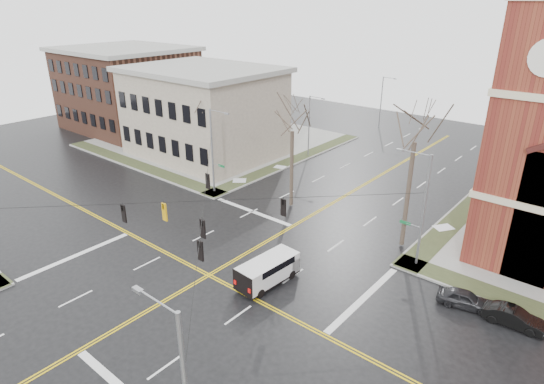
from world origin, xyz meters
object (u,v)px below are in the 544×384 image
Objects in this scene: cargo_van at (270,268)px; parked_car_a at (465,299)px; signal_pole_ne at (422,207)px; signal_pole_nw at (213,149)px; streetlight_north_a at (310,124)px; tree_nw_far at (212,106)px; streetlight_north_b at (382,100)px; tree_ne at (415,135)px; tree_nw_near at (292,126)px; parked_car_b at (514,317)px.

parked_car_a is (12.06, 6.24, -0.53)m from cargo_van.
signal_pole_ne is 22.64m from signal_pole_nw.
streetlight_north_a is 14.86m from tree_nw_far.
tree_nw_far reaches higher than streetlight_north_b.
cargo_van is 0.39× the size of tree_ne.
streetlight_north_a is at bearing 144.16° from tree_ne.
signal_pole_ne is 5.62m from tree_ne.
streetlight_north_b is 2.24× the size of parked_car_a.
streetlight_north_b is 40.11m from tree_ne.
parked_car_a is (26.83, -39.44, -3.86)m from streetlight_north_b.
tree_ne is at bearing 5.81° from signal_pole_nw.
tree_nw_far is (-18.08, 11.81, 7.51)m from cargo_van.
streetlight_north_a is at bearing 119.03° from tree_nw_near.
streetlight_north_b is 48.12m from cargo_van.
streetlight_north_b is (-21.97, 36.50, -0.48)m from signal_pole_ne.
parked_car_a is 21.22m from tree_nw_near.
tree_ne is (20.61, 2.10, 4.80)m from signal_pole_nw.
tree_ne reaches higher than signal_pole_ne.
streetlight_north_b is (0.00, 20.00, 0.00)m from streetlight_north_a.
streetlight_north_a is 16.53m from tree_nw_near.
tree_ne reaches higher than streetlight_north_a.
streetlight_north_b is at bearing 90.00° from streetlight_north_a.
parked_car_a is at bearing -36.17° from tree_ne.
tree_nw_far is at bearing 179.07° from tree_nw_near.
streetlight_north_b is 35.15m from tree_nw_near.
signal_pole_nw is 21.27m from tree_ne.
signal_pole_ne is 42.61m from streetlight_north_b.
streetlight_north_b is at bearing 121.05° from signal_pole_ne.
tree_nw_near reaches higher than signal_pole_nw.
streetlight_north_a is 0.67× the size of tree_nw_far.
tree_nw_near is (11.11, -0.18, -0.35)m from tree_nw_far.
tree_nw_far is (-30.14, 5.56, 8.05)m from parked_car_a.
signal_pole_ne is 27.48m from streetlight_north_a.
parked_car_b is (29.91, -39.44, -3.85)m from streetlight_north_b.
parked_car_b is at bearing -5.50° from signal_pole_nw.
signal_pole_ne is at bearing -5.93° from tree_nw_far.
parked_car_a is 0.31× the size of tree_nw_near.
streetlight_north_a is 35.88m from parked_car_b.
cargo_van is 0.45× the size of tree_nw_near.
tree_nw_near is (7.80, -14.05, 3.84)m from streetlight_north_a.
parked_car_b is (7.93, -2.94, -4.34)m from signal_pole_ne.
signal_pole_ne is 1.00× the size of signal_pole_nw.
signal_pole_ne is 7.14m from parked_car_a.
tree_nw_near is at bearing -60.97° from streetlight_north_a.
streetlight_north_a reaches higher than cargo_van.
signal_pole_ne reaches higher than parked_car_b.
cargo_van is at bearing -72.08° from streetlight_north_b.
streetlight_north_a is 2.24× the size of parked_car_a.
streetlight_north_b is 0.70× the size of tree_nw_near.
signal_pole_ne is 25.69m from tree_nw_far.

